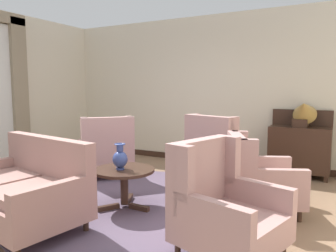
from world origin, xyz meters
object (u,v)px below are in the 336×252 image
Objects in this scene: settee at (23,190)px; side_table at (206,171)px; porcelain_vase at (120,158)px; armchair_near_window at (222,207)px; armchair_foreground_right at (106,152)px; gramophone at (304,111)px; sideboard at (299,148)px; armchair_far_left at (217,156)px; armchair_beside_settee at (258,178)px; coffee_table at (124,177)px.

side_table is at bearing 56.44° from settee.
armchair_near_window is (1.49, -0.46, -0.21)m from porcelain_vase.
settee reaches higher than side_table.
armchair_foreground_right is 3.39m from gramophone.
sideboard is (2.44, 3.60, 0.10)m from settee.
sideboard is at bearing 118.47° from gramophone.
armchair_far_left is 1.89m from armchair_foreground_right.
sideboard is at bearing 56.36° from porcelain_vase.
porcelain_vase is at bearing 88.41° from armchair_near_window.
armchair_beside_settee is (1.53, 0.76, -0.24)m from porcelain_vase.
porcelain_vase is 1.57m from armchair_foreground_right.
armchair_far_left is at bearing -135.83° from gramophone.
gramophone is (1.84, 2.59, 0.49)m from porcelain_vase.
settee is at bearing -125.69° from porcelain_vase.
settee is at bearing -125.46° from gramophone.
sideboard reaches higher than armchair_far_left.
settee is 4.37m from gramophone.
porcelain_vase is 1.72m from armchair_beside_settee.
armchair_foreground_right reaches higher than side_table.
armchair_far_left is (1.39, 2.43, 0.07)m from settee.
armchair_foreground_right is 3.03m from armchair_near_window.
armchair_beside_settee is at bearing 124.52° from armchair_foreground_right.
side_table is 0.63× the size of sideboard.
armchair_beside_settee is at bearing -99.65° from gramophone.
armchair_foreground_right is at bearing 74.81° from armchair_near_window.
armchair_foreground_right reaches higher than settee.
settee is at bearing -125.41° from coffee_table.
armchair_foreground_right is (-1.11, 1.09, -0.21)m from porcelain_vase.
gramophone is at bearing 64.11° from settee.
settee is at bearing 117.42° from armchair_near_window.
porcelain_vase is 0.27× the size of armchair_foreground_right.
coffee_table is 0.65× the size of armchair_foreground_right.
coffee_table is 0.45× the size of settee.
gramophone reaches higher than armchair_far_left.
armchair_beside_settee reaches higher than porcelain_vase.
armchair_near_window is 1.33m from side_table.
armchair_far_left is 0.81m from side_table.
armchair_near_window is at bearing -62.07° from side_table.
sideboard is 2.01× the size of gramophone.
armchair_near_window is at bearing 100.88° from armchair_foreground_right.
settee is at bearing 103.25° from armchair_beside_settee.
armchair_foreground_right reaches higher than armchair_beside_settee.
sideboard reaches higher than coffee_table.
coffee_table is 1.08m from side_table.
settee reaches higher than coffee_table.
porcelain_vase is 0.30× the size of armchair_beside_settee.
armchair_near_window is at bearing 21.42° from settee.
coffee_table is at bearing -123.71° from sideboard.
gramophone is (1.11, 1.07, 0.68)m from armchair_far_left.
side_table is at bearing 43.50° from armchair_near_window.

